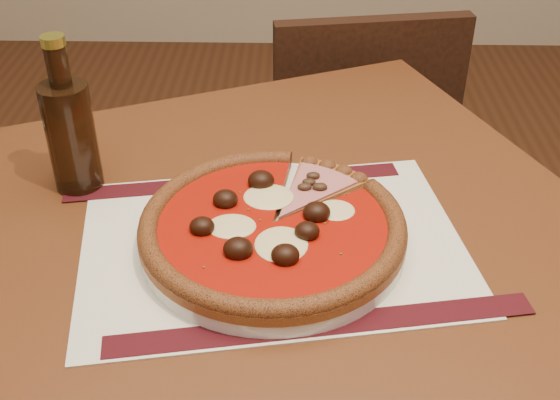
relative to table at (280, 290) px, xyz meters
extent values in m
cube|color=maroon|center=(0.00, 0.00, 0.08)|extent=(1.05, 1.05, 0.04)
cylinder|color=maroon|center=(-0.46, 0.19, -0.29)|extent=(0.05, 0.05, 0.71)
cylinder|color=maroon|center=(0.19, 0.46, -0.29)|extent=(0.05, 0.05, 0.71)
cube|color=black|center=(0.14, 0.75, -0.26)|extent=(0.44, 0.44, 0.04)
cylinder|color=black|center=(0.27, 0.94, -0.46)|extent=(0.03, 0.03, 0.37)
cylinder|color=black|center=(-0.05, 0.88, -0.46)|extent=(0.03, 0.03, 0.37)
cylinder|color=black|center=(0.32, 0.61, -0.46)|extent=(0.03, 0.03, 0.37)
cylinder|color=black|center=(0.00, 0.56, -0.46)|extent=(0.03, 0.03, 0.37)
cube|color=black|center=(0.16, 0.58, -0.04)|extent=(0.38, 0.10, 0.40)
cube|color=white|center=(-0.01, -0.03, 0.10)|extent=(0.50, 0.39, 0.00)
cylinder|color=white|center=(-0.01, -0.03, 0.11)|extent=(0.31, 0.31, 0.02)
cylinder|color=#A55728|center=(-0.01, -0.03, 0.13)|extent=(0.31, 0.31, 0.01)
torus|color=brown|center=(-0.01, -0.03, 0.13)|extent=(0.31, 0.31, 0.02)
cylinder|color=#A40F07|center=(-0.01, -0.03, 0.13)|extent=(0.27, 0.27, 0.00)
ellipsoid|color=beige|center=(-0.01, 0.02, 0.14)|extent=(0.05, 0.05, 0.01)
ellipsoid|color=beige|center=(-0.09, -0.05, 0.14)|extent=(0.05, 0.05, 0.01)
ellipsoid|color=beige|center=(0.01, -0.08, 0.14)|extent=(0.05, 0.05, 0.01)
ellipsoid|color=beige|center=(0.07, -0.01, 0.14)|extent=(0.05, 0.05, 0.01)
ellipsoid|color=black|center=(-0.02, 0.03, 0.15)|extent=(0.03, 0.03, 0.02)
ellipsoid|color=black|center=(-0.08, 0.02, 0.15)|extent=(0.03, 0.03, 0.02)
ellipsoid|color=black|center=(-0.07, -0.05, 0.15)|extent=(0.03, 0.03, 0.02)
ellipsoid|color=black|center=(-0.06, -0.11, 0.15)|extent=(0.03, 0.03, 0.02)
ellipsoid|color=black|center=(0.01, -0.09, 0.15)|extent=(0.03, 0.03, 0.02)
ellipsoid|color=black|center=(0.07, -0.08, 0.15)|extent=(0.03, 0.03, 0.02)
ellipsoid|color=black|center=(0.05, -0.02, 0.15)|extent=(0.03, 0.03, 0.02)
ellipsoid|color=#3B2415|center=(0.03, 0.01, 0.14)|extent=(0.02, 0.01, 0.01)
ellipsoid|color=#3B2415|center=(0.05, 0.05, 0.14)|extent=(0.02, 0.01, 0.01)
ellipsoid|color=#3B2415|center=(0.02, 0.02, 0.14)|extent=(0.02, 0.01, 0.01)
ellipsoid|color=#3B2415|center=(0.03, 0.06, 0.14)|extent=(0.02, 0.01, 0.01)
cylinder|color=black|center=(-0.27, 0.09, 0.18)|extent=(0.06, 0.06, 0.15)
cylinder|color=black|center=(-0.27, 0.09, 0.27)|extent=(0.03, 0.03, 0.06)
cylinder|color=#9A9733|center=(-0.27, 0.09, 0.31)|extent=(0.03, 0.03, 0.01)
camera|label=1|loc=(0.02, -0.69, 0.62)|focal=45.00mm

